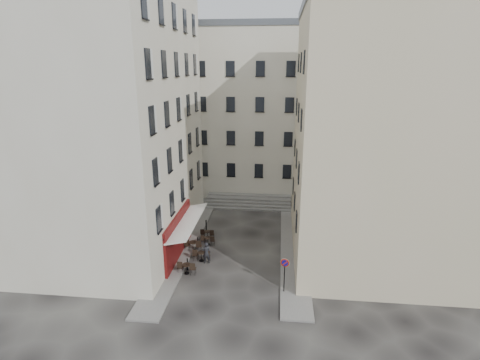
# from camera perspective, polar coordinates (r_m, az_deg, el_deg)

# --- Properties ---
(ground) EXTENTS (90.00, 90.00, 0.00)m
(ground) POSITION_cam_1_polar(r_m,az_deg,el_deg) (28.67, -0.99, -12.90)
(ground) COLOR black
(ground) RESTS_ON ground
(sidewalk_left) EXTENTS (2.00, 22.00, 0.12)m
(sidewalk_left) POSITION_cam_1_polar(r_m,az_deg,el_deg) (32.89, -8.00, -8.80)
(sidewalk_left) COLOR slate
(sidewalk_left) RESTS_ON ground
(sidewalk_right) EXTENTS (2.00, 18.00, 0.12)m
(sidewalk_right) POSITION_cam_1_polar(r_m,az_deg,el_deg) (31.12, 8.10, -10.39)
(sidewalk_right) COLOR slate
(sidewalk_right) RESTS_ON ground
(building_left) EXTENTS (12.20, 16.20, 20.60)m
(building_left) POSITION_cam_1_polar(r_m,az_deg,el_deg) (31.08, -20.18, 8.63)
(building_left) COLOR beige
(building_left) RESTS_ON ground
(building_right) EXTENTS (12.20, 14.20, 18.60)m
(building_right) POSITION_cam_1_polar(r_m,az_deg,el_deg) (29.50, 20.63, 6.20)
(building_right) COLOR #C0B68F
(building_right) RESTS_ON ground
(building_back) EXTENTS (18.20, 10.20, 18.60)m
(building_back) POSITION_cam_1_polar(r_m,az_deg,el_deg) (44.11, 0.76, 10.55)
(building_back) COLOR beige
(building_back) RESTS_ON ground
(cafe_storefront) EXTENTS (1.74, 7.30, 3.50)m
(cafe_storefront) POSITION_cam_1_polar(r_m,az_deg,el_deg) (29.45, -9.21, -8.15)
(cafe_storefront) COLOR #4E0D0B
(cafe_storefront) RESTS_ON ground
(stone_steps) EXTENTS (9.00, 3.15, 0.80)m
(stone_steps) POSITION_cam_1_polar(r_m,az_deg,el_deg) (39.85, 1.26, -3.37)
(stone_steps) COLOR slate
(stone_steps) RESTS_ON ground
(bollard_near) EXTENTS (0.12, 0.12, 0.98)m
(bollard_near) POSITION_cam_1_polar(r_m,az_deg,el_deg) (28.10, -8.01, -12.51)
(bollard_near) COLOR black
(bollard_near) RESTS_ON ground
(bollard_mid) EXTENTS (0.12, 0.12, 0.98)m
(bollard_mid) POSITION_cam_1_polar(r_m,az_deg,el_deg) (31.10, -6.44, -9.37)
(bollard_mid) COLOR black
(bollard_mid) RESTS_ON ground
(bollard_far) EXTENTS (0.12, 0.12, 0.98)m
(bollard_far) POSITION_cam_1_polar(r_m,az_deg,el_deg) (34.20, -5.18, -6.79)
(bollard_far) COLOR black
(bollard_far) RESTS_ON ground
(no_parking_sign) EXTENTS (0.56, 0.17, 2.51)m
(no_parking_sign) POSITION_cam_1_polar(r_m,az_deg,el_deg) (24.90, 6.82, -13.32)
(no_parking_sign) COLOR black
(no_parking_sign) RESTS_ON ground
(bistro_table_a) EXTENTS (1.34, 0.63, 0.94)m
(bistro_table_a) POSITION_cam_1_polar(r_m,az_deg,el_deg) (27.70, -8.12, -13.10)
(bistro_table_a) COLOR black
(bistro_table_a) RESTS_ON ground
(bistro_table_b) EXTENTS (1.35, 0.63, 0.95)m
(bistro_table_b) POSITION_cam_1_polar(r_m,az_deg,el_deg) (29.15, -5.89, -11.36)
(bistro_table_b) COLOR black
(bistro_table_b) RESTS_ON ground
(bistro_table_c) EXTENTS (1.42, 0.67, 1.00)m
(bistro_table_c) POSITION_cam_1_polar(r_m,az_deg,el_deg) (30.67, -7.15, -9.84)
(bistro_table_c) COLOR black
(bistro_table_c) RESTS_ON ground
(bistro_table_d) EXTENTS (1.18, 0.55, 0.83)m
(bistro_table_d) POSITION_cam_1_polar(r_m,az_deg,el_deg) (31.56, -4.91, -9.12)
(bistro_table_d) COLOR black
(bistro_table_d) RESTS_ON ground
(bistro_table_e) EXTENTS (1.20, 0.56, 0.84)m
(bistro_table_e) POSITION_cam_1_polar(r_m,az_deg,el_deg) (32.63, -4.98, -8.19)
(bistro_table_e) COLOR black
(bistro_table_e) RESTS_ON ground
(pedestrian) EXTENTS (0.71, 0.56, 1.71)m
(pedestrian) POSITION_cam_1_polar(r_m,az_deg,el_deg) (28.70, -5.13, -10.98)
(pedestrian) COLOR black
(pedestrian) RESTS_ON ground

